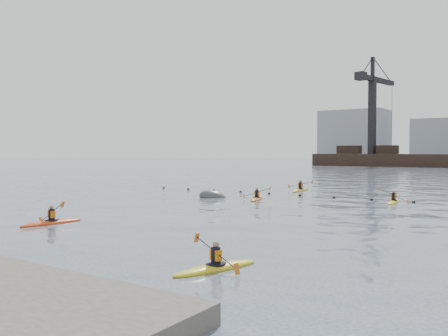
{
  "coord_description": "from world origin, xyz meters",
  "views": [
    {
      "loc": [
        14.6,
        -13.73,
        3.71
      ],
      "look_at": [
        0.09,
        7.92,
        2.8
      ],
      "focal_mm": 38.0,
      "sensor_mm": 36.0,
      "label": 1
    }
  ],
  "objects_px": {
    "kayaker_1": "(216,267)",
    "mooring_buoy": "(213,197)",
    "kayaker_0": "(52,222)",
    "kayaker_2": "(257,198)",
    "kayaker_5": "(300,190)",
    "kayaker_3": "(394,201)"
  },
  "relations": [
    {
      "from": "kayaker_2",
      "to": "mooring_buoy",
      "type": "bearing_deg",
      "value": 169.95
    },
    {
      "from": "kayaker_1",
      "to": "kayaker_0",
      "type": "bearing_deg",
      "value": -176.29
    },
    {
      "from": "kayaker_2",
      "to": "kayaker_3",
      "type": "bearing_deg",
      "value": 3.21
    },
    {
      "from": "kayaker_1",
      "to": "kayaker_2",
      "type": "xyz_separation_m",
      "value": [
        -9.74,
        19.57,
        0.0
      ]
    },
    {
      "from": "kayaker_0",
      "to": "kayaker_5",
      "type": "distance_m",
      "value": 25.84
    },
    {
      "from": "mooring_buoy",
      "to": "kayaker_0",
      "type": "bearing_deg",
      "value": -85.87
    },
    {
      "from": "kayaker_1",
      "to": "kayaker_3",
      "type": "distance_m",
      "value": 23.14
    },
    {
      "from": "kayaker_1",
      "to": "kayaker_3",
      "type": "xyz_separation_m",
      "value": [
        -0.4,
        23.13,
        -0.0
      ]
    },
    {
      "from": "kayaker_3",
      "to": "mooring_buoy",
      "type": "xyz_separation_m",
      "value": [
        -13.13,
        -4.08,
        -0.1
      ]
    },
    {
      "from": "kayaker_2",
      "to": "kayaker_5",
      "type": "height_order",
      "value": "kayaker_5"
    },
    {
      "from": "kayaker_5",
      "to": "kayaker_3",
      "type": "bearing_deg",
      "value": -32.92
    },
    {
      "from": "kayaker_0",
      "to": "kayaker_2",
      "type": "relative_size",
      "value": 1.04
    },
    {
      "from": "kayaker_3",
      "to": "kayaker_5",
      "type": "distance_m",
      "value": 11.44
    },
    {
      "from": "kayaker_0",
      "to": "kayaker_2",
      "type": "bearing_deg",
      "value": 87.8
    },
    {
      "from": "kayaker_5",
      "to": "mooring_buoy",
      "type": "bearing_deg",
      "value": -111.34
    },
    {
      "from": "kayaker_1",
      "to": "kayaker_5",
      "type": "distance_m",
      "value": 30.6
    },
    {
      "from": "kayaker_1",
      "to": "mooring_buoy",
      "type": "relative_size",
      "value": 1.43
    },
    {
      "from": "kayaker_0",
      "to": "kayaker_3",
      "type": "relative_size",
      "value": 1.07
    },
    {
      "from": "kayaker_5",
      "to": "mooring_buoy",
      "type": "distance_m",
      "value": 10.26
    },
    {
      "from": "kayaker_0",
      "to": "mooring_buoy",
      "type": "relative_size",
      "value": 1.52
    },
    {
      "from": "kayaker_5",
      "to": "mooring_buoy",
      "type": "xyz_separation_m",
      "value": [
        -3.2,
        -9.75,
        -0.11
      ]
    },
    {
      "from": "kayaker_1",
      "to": "kayaker_3",
      "type": "relative_size",
      "value": 1.01
    }
  ]
}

